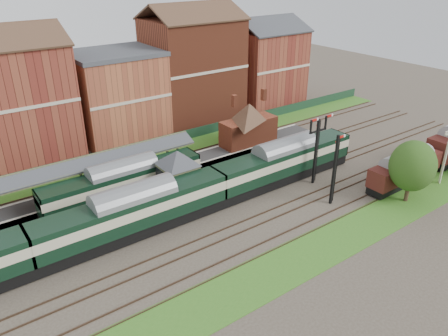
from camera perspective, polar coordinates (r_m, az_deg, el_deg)
ground at (r=47.65m, az=-0.70°, el=-4.77°), size 160.00×160.00×0.00m
grass_back at (r=59.96m, az=-9.62°, el=1.63°), size 90.00×4.50×0.06m
grass_front at (r=40.12m, az=9.52°, el=-11.74°), size 90.00×5.00×0.06m
fence at (r=61.34m, az=-10.53°, el=2.85°), size 90.00×0.12×1.50m
platform at (r=52.74m, az=-11.34°, el=-1.48°), size 55.00×3.40×1.00m
signal_box at (r=47.12m, az=-5.99°, el=-0.88°), size 5.40×5.40×6.00m
brick_hut at (r=52.00m, az=1.70°, el=-0.50°), size 3.20×2.64×2.94m
station_building at (r=59.61m, az=3.25°, el=5.89°), size 8.10×8.10×5.90m
canopy at (r=49.15m, az=-18.04°, el=0.89°), size 26.00×3.89×4.08m
semaphore_bracket at (r=51.20m, az=11.98°, el=2.71°), size 3.60×0.25×8.18m
semaphore_siding at (r=47.35m, az=14.23°, el=-0.14°), size 1.23×0.25×8.00m
yard_lamp at (r=56.29m, az=27.04°, el=1.77°), size 2.60×0.22×7.00m
town_backdrop at (r=65.33m, az=-13.90°, el=9.78°), size 69.00×10.00×16.00m
dmu_train at (r=42.25m, az=-11.55°, el=-5.61°), size 57.85×3.04×4.44m
platform_railcar at (r=48.20m, az=-12.96°, el=-1.83°), size 17.89×2.82×4.12m
goods_van_a at (r=52.82m, az=20.84°, el=-1.04°), size 5.42×2.35×3.29m
goods_van_b at (r=57.56m, az=24.19°, el=0.55°), size 5.37×2.33×3.26m
tree_far at (r=50.42m, az=23.41°, el=0.24°), size 4.86×4.86×7.09m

